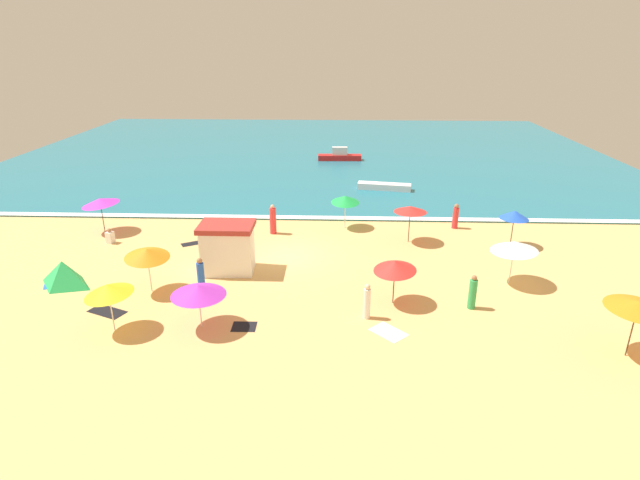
% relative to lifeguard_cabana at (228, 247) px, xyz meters
% --- Properties ---
extents(ground_plane, '(60.00, 60.00, 0.00)m').
position_rel_lifeguard_cabana_xyz_m(ground_plane, '(2.93, 1.98, -1.30)').
color(ground_plane, '#E5B26B').
extents(ocean_water, '(60.00, 44.00, 0.10)m').
position_rel_lifeguard_cabana_xyz_m(ocean_water, '(2.93, 29.98, -1.25)').
color(ocean_water, teal).
rests_on(ocean_water, ground_plane).
extents(wave_breaker_foam, '(57.00, 0.70, 0.01)m').
position_rel_lifeguard_cabana_xyz_m(wave_breaker_foam, '(2.93, 8.28, -1.19)').
color(wave_breaker_foam, white).
rests_on(wave_breaker_foam, ocean_water).
extents(lifeguard_cabana, '(2.73, 2.01, 2.56)m').
position_rel_lifeguard_cabana_xyz_m(lifeguard_cabana, '(0.00, 0.00, 0.00)').
color(lifeguard_cabana, white).
rests_on(lifeguard_cabana, ground_plane).
extents(beach_umbrella_0, '(2.35, 2.35, 1.94)m').
position_rel_lifeguard_cabana_xyz_m(beach_umbrella_0, '(-0.02, -5.55, 0.41)').
color(beach_umbrella_0, silver).
rests_on(beach_umbrella_0, ground_plane).
extents(beach_umbrella_1, '(2.91, 2.91, 2.29)m').
position_rel_lifeguard_cabana_xyz_m(beach_umbrella_1, '(-3.23, -2.42, 0.66)').
color(beach_umbrella_1, silver).
rests_on(beach_umbrella_1, ground_plane).
extents(beach_umbrella_2, '(2.14, 2.14, 2.22)m').
position_rel_lifeguard_cabana_xyz_m(beach_umbrella_2, '(9.77, 4.41, 0.73)').
color(beach_umbrella_2, '#4C3823').
rests_on(beach_umbrella_2, ground_plane).
extents(beach_umbrella_3, '(2.67, 2.66, 2.19)m').
position_rel_lifeguard_cabana_xyz_m(beach_umbrella_3, '(-3.55, -5.93, 0.57)').
color(beach_umbrella_3, silver).
rests_on(beach_umbrella_3, ground_plane).
extents(beach_umbrella_4, '(2.24, 2.24, 2.15)m').
position_rel_lifeguard_cabana_xyz_m(beach_umbrella_4, '(15.61, 3.98, 0.60)').
color(beach_umbrella_4, '#4C3823').
rests_on(beach_umbrella_4, ground_plane).
extents(beach_umbrella_5, '(1.90, 1.93, 2.19)m').
position_rel_lifeguard_cabana_xyz_m(beach_umbrella_5, '(6.03, 6.70, 0.58)').
color(beach_umbrella_5, silver).
rests_on(beach_umbrella_5, ground_plane).
extents(beach_umbrella_6, '(2.26, 2.23, 2.28)m').
position_rel_lifeguard_cabana_xyz_m(beach_umbrella_6, '(14.06, -0.90, 0.66)').
color(beach_umbrella_6, silver).
rests_on(beach_umbrella_6, ground_plane).
extents(beach_umbrella_7, '(2.72, 2.72, 2.18)m').
position_rel_lifeguard_cabana_xyz_m(beach_umbrella_7, '(8.15, -3.15, 0.55)').
color(beach_umbrella_7, '#4C3823').
rests_on(beach_umbrella_7, ground_plane).
extents(beach_umbrella_8, '(2.84, 2.82, 2.28)m').
position_rel_lifeguard_cabana_xyz_m(beach_umbrella_8, '(-8.93, 5.41, 0.66)').
color(beach_umbrella_8, '#4C3823').
rests_on(beach_umbrella_8, ground_plane).
extents(beach_umbrella_9, '(3.22, 3.21, 2.34)m').
position_rel_lifeguard_cabana_xyz_m(beach_umbrella_9, '(16.59, -6.98, 0.85)').
color(beach_umbrella_9, '#4C3823').
rests_on(beach_umbrella_9, ground_plane).
extents(beach_tent, '(2.53, 2.08, 1.28)m').
position_rel_lifeguard_cabana_xyz_m(beach_tent, '(-7.62, -1.98, -0.66)').
color(beach_tent, green).
rests_on(beach_tent, ground_plane).
extents(beachgoer_0, '(0.53, 0.53, 1.85)m').
position_rel_lifeguard_cabana_xyz_m(beachgoer_0, '(1.62, 5.49, -0.44)').
color(beachgoer_0, red).
rests_on(beachgoer_0, ground_plane).
extents(beachgoer_1, '(0.42, 0.42, 1.60)m').
position_rel_lifeguard_cabana_xyz_m(beachgoer_1, '(13.00, 6.87, -0.54)').
color(beachgoer_1, red).
rests_on(beachgoer_1, ground_plane).
extents(beachgoer_2, '(0.46, 0.46, 1.81)m').
position_rel_lifeguard_cabana_xyz_m(beachgoer_2, '(-0.76, -2.57, -0.44)').
color(beachgoer_2, blue).
rests_on(beachgoer_2, ground_plane).
extents(beachgoer_3, '(0.34, 0.34, 1.61)m').
position_rel_lifeguard_cabana_xyz_m(beachgoer_3, '(6.88, -4.55, -0.53)').
color(beachgoer_3, white).
rests_on(beachgoer_3, ground_plane).
extents(beachgoer_4, '(0.49, 0.49, 0.89)m').
position_rel_lifeguard_cabana_xyz_m(beachgoer_4, '(-1.61, 3.75, -0.92)').
color(beachgoer_4, '#D84CA5').
rests_on(beachgoer_4, ground_plane).
extents(beachgoer_5, '(0.49, 0.49, 0.90)m').
position_rel_lifeguard_cabana_xyz_m(beachgoer_5, '(-7.75, 3.54, -0.91)').
color(beachgoer_5, white).
rests_on(beachgoer_5, ground_plane).
extents(beachgoer_6, '(0.42, 0.42, 1.61)m').
position_rel_lifeguard_cabana_xyz_m(beachgoer_6, '(11.58, -3.51, -0.55)').
color(beachgoer_6, green).
rests_on(beachgoer_6, ground_plane).
extents(beach_towel_0, '(1.84, 1.41, 0.01)m').
position_rel_lifeguard_cabana_xyz_m(beach_towel_0, '(-2.70, 3.74, -1.29)').
color(beach_towel_0, black).
rests_on(beach_towel_0, ground_plane).
extents(beach_towel_1, '(1.86, 1.40, 0.01)m').
position_rel_lifeguard_cabana_xyz_m(beach_towel_1, '(-4.51, -4.46, -1.29)').
color(beach_towel_1, black).
rests_on(beach_towel_1, ground_plane).
extents(beach_towel_2, '(1.67, 1.68, 0.01)m').
position_rel_lifeguard_cabana_xyz_m(beach_towel_2, '(7.73, -5.69, -1.29)').
color(beach_towel_2, white).
rests_on(beach_towel_2, ground_plane).
extents(beach_towel_3, '(1.02, 0.84, 0.01)m').
position_rel_lifeguard_cabana_xyz_m(beach_towel_3, '(1.74, -5.48, -1.29)').
color(beach_towel_3, black).
rests_on(beach_towel_3, ground_plane).
extents(beach_towel_4, '(1.40, 1.86, 0.01)m').
position_rel_lifeguard_cabana_xyz_m(beach_towel_4, '(-8.45, -1.58, -1.29)').
color(beach_towel_4, blue).
rests_on(beach_towel_4, ground_plane).
extents(small_boat_0, '(4.27, 1.65, 0.50)m').
position_rel_lifeguard_cabana_xyz_m(small_boat_0, '(9.21, 15.25, -0.95)').
color(small_boat_0, white).
rests_on(small_boat_0, ocean_water).
extents(small_boat_1, '(4.22, 1.13, 1.28)m').
position_rel_lifeguard_cabana_xyz_m(small_boat_1, '(5.67, 25.62, -0.79)').
color(small_boat_1, red).
rests_on(small_boat_1, ocean_water).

